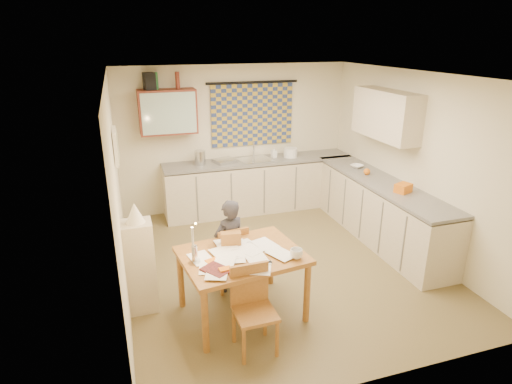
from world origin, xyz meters
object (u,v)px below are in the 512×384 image
object	(u,v)px
person	(230,246)
counter_back	(259,185)
shelf_stand	(140,267)
stove	(431,247)
chair_far	(229,268)
dining_table	(242,284)
counter_right	(379,210)

from	to	relation	value
person	counter_back	bearing A→B (deg)	-136.12
counter_back	shelf_stand	world-z (taller)	shelf_stand
stove	chair_far	size ratio (longest dim) A/B	1.02
dining_table	person	size ratio (longest dim) A/B	1.19
chair_far	counter_right	bearing A→B (deg)	-173.87
shelf_stand	dining_table	bearing A→B (deg)	-22.72
shelf_stand	counter_back	bearing A→B (deg)	48.33
counter_back	dining_table	xyz separation A→B (m)	(-1.13, -2.88, -0.07)
counter_back	chair_far	bearing A→B (deg)	-116.16
dining_table	person	xyz separation A→B (m)	(-0.00, 0.53, 0.20)
counter_right	dining_table	xyz separation A→B (m)	(-2.50, -1.22, -0.07)
dining_table	shelf_stand	bearing A→B (deg)	149.64
counter_right	dining_table	bearing A→B (deg)	-154.05
counter_right	shelf_stand	distance (m)	3.63
chair_far	person	bearing A→B (deg)	78.93
stove	counter_back	bearing A→B (deg)	115.61
chair_far	person	distance (m)	0.33
stove	chair_far	distance (m)	2.56
counter_right	stove	distance (m)	1.19
dining_table	shelf_stand	xyz separation A→B (m)	(-1.04, 0.44, 0.16)
counter_back	chair_far	world-z (taller)	counter_back
person	chair_far	bearing A→B (deg)	-113.22
stove	chair_far	xyz separation A→B (m)	(-2.50, 0.55, -0.17)
counter_right	chair_far	distance (m)	2.58
counter_right	person	size ratio (longest dim) A/B	2.54
counter_back	stove	world-z (taller)	counter_back
counter_right	dining_table	world-z (taller)	counter_right
counter_right	stove	size ratio (longest dim) A/B	3.47
counter_back	person	size ratio (longest dim) A/B	2.84
counter_back	counter_right	xyz separation A→B (m)	(1.37, -1.66, -0.00)
counter_back	person	distance (m)	2.61
counter_right	shelf_stand	xyz separation A→B (m)	(-3.54, -0.78, 0.08)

